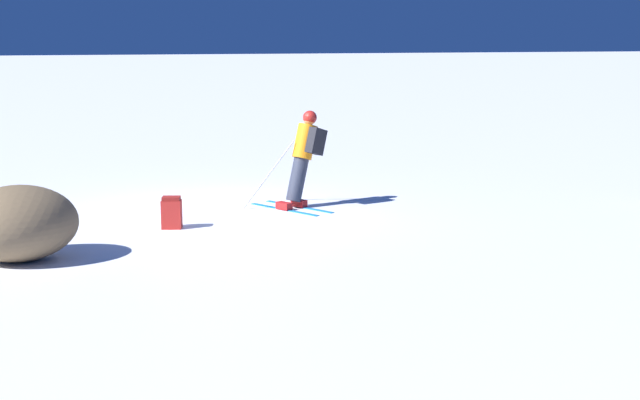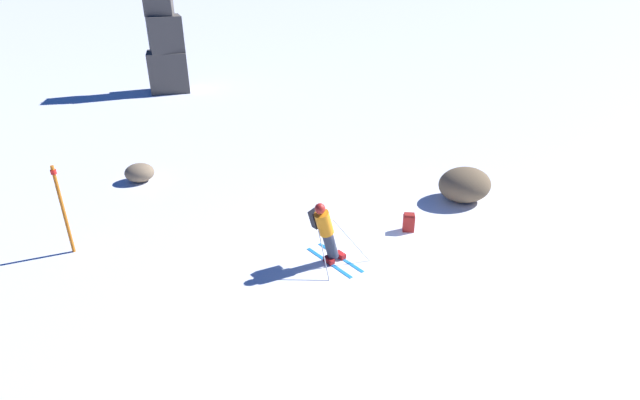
# 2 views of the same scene
# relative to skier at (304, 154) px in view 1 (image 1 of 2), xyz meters

# --- Properties ---
(ground_plane) EXTENTS (300.00, 300.00, 0.00)m
(ground_plane) POSITION_rel_skier_xyz_m (1.55, 0.08, -0.92)
(ground_plane) COLOR white
(skier) EXTENTS (1.44, 1.64, 1.70)m
(skier) POSITION_rel_skier_xyz_m (0.00, 0.00, 0.00)
(skier) COLOR #1E7AC6
(skier) RESTS_ON ground
(spare_backpack) EXTENTS (0.36, 0.31, 0.50)m
(spare_backpack) POSITION_rel_skier_xyz_m (2.53, 0.94, -0.68)
(spare_backpack) COLOR #AD231E
(spare_backpack) RESTS_ON ground
(exposed_boulder_0) EXTENTS (1.55, 1.31, 1.00)m
(exposed_boulder_0) POSITION_rel_skier_xyz_m (4.82, 2.21, -0.42)
(exposed_boulder_0) COLOR brown
(exposed_boulder_0) RESTS_ON ground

